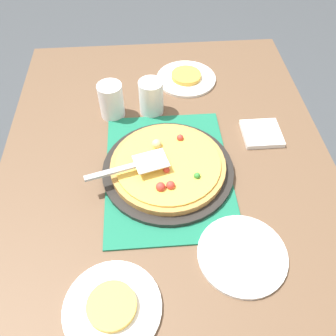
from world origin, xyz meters
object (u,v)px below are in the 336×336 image
cup_far (111,101)px  pizza (168,165)px  cup_near (151,97)px  pizza_server (134,166)px  served_slice_right (186,76)px  plate_far_right (186,79)px  napkin_stack (262,133)px  pizza_pan (168,170)px  plate_side (242,255)px  plate_near_left (112,308)px  served_slice_left (112,306)px

cup_far → pizza: bearing=31.7°
cup_near → pizza_server: cup_near is taller
served_slice_right → cup_near: size_ratio=0.92×
served_slice_right → pizza_server: pizza_server is taller
plate_far_right → cup_near: size_ratio=1.83×
served_slice_right → napkin_stack: bearing=33.8°
pizza_pan → cup_near: size_ratio=3.17×
pizza_pan → pizza: 0.02m
served_slice_right → plate_side: bearing=4.7°
napkin_stack → served_slice_right: bearing=-146.2°
pizza → plate_near_left: bearing=-21.8°
plate_side → served_slice_right: 0.72m
plate_side → served_slice_right: bearing=-175.3°
served_slice_left → served_slice_right: same height
pizza → plate_far_right: bearing=167.0°
plate_near_left → pizza_server: bearing=170.7°
plate_side → served_slice_left: bearing=-71.7°
plate_side → pizza_server: size_ratio=0.94×
plate_near_left → pizza_pan: bearing=158.2°
pizza → plate_near_left: pizza is taller
plate_near_left → cup_near: 0.67m
cup_near → served_slice_right: bearing=141.1°
plate_far_right → served_slice_left: size_ratio=2.00×
plate_far_right → napkin_stack: bearing=33.8°
served_slice_right → served_slice_left: bearing=-17.2°
pizza_pan → served_slice_right: size_ratio=3.45×
cup_far → served_slice_right: bearing=123.3°
pizza_server → plate_near_left: bearing=-9.3°
pizza → cup_near: 0.28m
plate_near_left → plate_side: bearing=108.3°
plate_far_right → cup_far: (0.18, -0.27, 0.06)m
pizza_pan → plate_near_left: pizza_pan is taller
cup_far → napkin_stack: 0.50m
cup_far → pizza_server: bearing=13.6°
plate_far_right → plate_side: size_ratio=1.00×
served_slice_right → napkin_stack: size_ratio=0.92×
plate_far_right → plate_side: 0.72m
pizza_server → served_slice_left: bearing=-9.3°
served_slice_right → cup_near: 0.22m
plate_near_left → plate_side: same height
pizza_server → pizza: bearing=105.3°
cup_far → napkin_stack: bearing=74.0°
pizza_pan → napkin_stack: size_ratio=3.17×
plate_near_left → served_slice_right: served_slice_right is taller
pizza → plate_far_right: (-0.44, 0.10, -0.03)m
napkin_stack → pizza_pan: bearing=-67.1°
plate_side → served_slice_left: (0.10, -0.31, 0.01)m
napkin_stack → cup_near: bearing=-112.4°
cup_near → cup_far: bearing=-87.2°
cup_near → cup_far: (0.01, -0.13, 0.00)m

